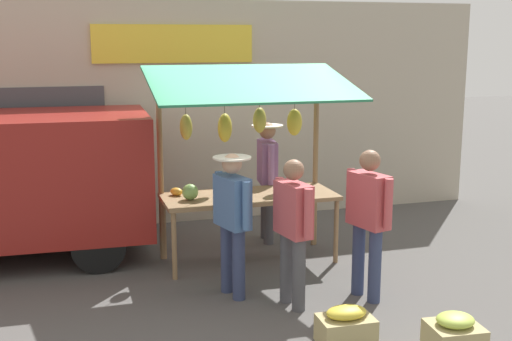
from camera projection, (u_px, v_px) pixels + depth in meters
ground_plane at (249, 260)px, 8.51m from camera, size 40.00×40.00×0.00m
street_backdrop at (206, 112)px, 10.22m from camera, size 9.00×0.30×3.40m
market_stall at (247, 142)px, 8.24m from camera, size 2.50×1.46×2.50m
vendor_with_sunhat at (267, 171)px, 9.15m from camera, size 0.44×0.71×1.69m
shopper_in_grey_tee at (368, 214)px, 7.10m from camera, size 0.34×0.69×1.67m
shopper_with_shopping_bag at (232, 213)px, 7.18m from camera, size 0.42×0.67×1.61m
shopper_with_ponytail at (293, 223)px, 6.89m from camera, size 0.30×0.68×1.60m
produce_crate_near at (454, 335)px, 5.99m from camera, size 0.50×0.46×0.38m
produce_crate_side at (346, 327)px, 6.16m from camera, size 0.53×0.37×0.38m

